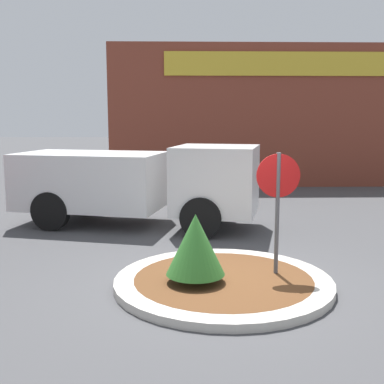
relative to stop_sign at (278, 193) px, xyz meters
name	(u,v)px	position (x,y,z in m)	size (l,w,h in m)	color
ground_plane	(223,286)	(-0.92, -0.24, -1.51)	(120.00, 120.00, 0.00)	#474749
traffic_island	(223,282)	(-0.92, -0.24, -1.45)	(3.58, 3.58, 0.14)	#BCB7AD
stop_sign	(278,193)	(0.00, 0.00, 0.00)	(0.73, 0.07, 2.18)	#4C4C51
island_shrub	(195,244)	(-1.38, -0.43, -0.75)	(0.94, 0.94, 1.11)	brown
utility_truck	(136,181)	(-2.73, 4.28, -0.37)	(6.37, 3.45, 2.06)	silver
storefront_building	(279,116)	(2.90, 13.99, 1.28)	(14.53, 6.07, 5.58)	brown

